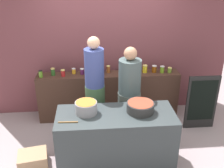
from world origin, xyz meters
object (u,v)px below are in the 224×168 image
preserve_jar_11 (154,69)px  wooden_spoon (68,122)px  preserve_jar_0 (41,74)px  preserve_jar_7 (108,69)px  cooking_pot_left (86,107)px  preserve_jar_3 (74,71)px  cooking_pot_center (140,107)px  preserve_jar_9 (131,70)px  cook_in_cap (129,101)px  preserve_jar_10 (145,69)px  bread_crate (33,159)px  preserve_jar_5 (88,72)px  preserve_jar_1 (53,72)px  preserve_jar_2 (63,73)px  preserve_jar_6 (101,71)px  chalkboard_sign (202,102)px  preserve_jar_13 (170,70)px  preserve_jar_12 (162,69)px  cook_with_tongs (95,95)px  preserve_jar_4 (82,71)px  preserve_jar_8 (122,71)px

preserve_jar_11 → wooden_spoon: preserve_jar_11 is taller
preserve_jar_0 → preserve_jar_7: size_ratio=0.97×
preserve_jar_7 → cooking_pot_left: bearing=-106.7°
preserve_jar_3 → cooking_pot_center: size_ratio=0.27×
preserve_jar_9 → cook_in_cap: cook_in_cap is taller
preserve_jar_11 → cooking_pot_left: bearing=-134.1°
preserve_jar_10 → bread_crate: 2.54m
preserve_jar_11 → wooden_spoon: (-1.54, -1.57, -0.10)m
preserve_jar_9 → preserve_jar_7: bearing=174.4°
preserve_jar_5 → preserve_jar_10: bearing=2.7°
preserve_jar_1 → preserve_jar_2: (0.19, -0.06, -0.01)m
preserve_jar_3 → preserve_jar_11: preserve_jar_11 is taller
preserve_jar_1 → preserve_jar_2: preserve_jar_1 is taller
preserve_jar_0 → preserve_jar_10: bearing=2.1°
preserve_jar_6 → preserve_jar_9: preserve_jar_9 is taller
cook_in_cap → chalkboard_sign: (1.37, 0.26, -0.23)m
preserve_jar_10 → cooking_pot_center: bearing=-103.9°
preserve_jar_7 → preserve_jar_13: size_ratio=1.36×
preserve_jar_12 → cooking_pot_left: cooking_pot_left is taller
cook_with_tongs → preserve_jar_6: bearing=78.7°
bread_crate → wooden_spoon: bearing=-20.6°
preserve_jar_0 → preserve_jar_6: 1.11m
preserve_jar_6 → preserve_jar_13: 1.30m
preserve_jar_9 → cook_with_tongs: (-0.71, -0.72, -0.14)m
preserve_jar_4 → cooking_pot_center: 1.63m
preserve_jar_1 → preserve_jar_4: (0.54, 0.01, -0.01)m
preserve_jar_8 → preserve_jar_7: bearing=168.1°
preserve_jar_0 → preserve_jar_11: 2.12m
preserve_jar_10 → wooden_spoon: (-1.36, -1.58, -0.10)m
wooden_spoon → preserve_jar_7: bearing=67.9°
preserve_jar_4 → cooking_pot_center: bearing=-58.4°
chalkboard_sign → cook_with_tongs: bearing=-175.7°
preserve_jar_3 → preserve_jar_13: size_ratio=1.05×
cook_in_cap → preserve_jar_3: bearing=136.5°
cook_with_tongs → preserve_jar_2: bearing=130.6°
preserve_jar_13 → chalkboard_sign: chalkboard_sign is taller
preserve_jar_0 → preserve_jar_3: size_ratio=1.26×
preserve_jar_0 → chalkboard_sign: bearing=-9.8°
preserve_jar_1 → preserve_jar_7: 1.03m
preserve_jar_4 → preserve_jar_12: preserve_jar_12 is taller
preserve_jar_8 → bread_crate: bearing=-138.2°
cooking_pot_center → cook_in_cap: cook_in_cap is taller
preserve_jar_4 → preserve_jar_8: size_ratio=1.12×
bread_crate → preserve_jar_13: bearing=28.3°
preserve_jar_9 → preserve_jar_1: bearing=179.9°
preserve_jar_7 → preserve_jar_13: (1.17, -0.09, -0.02)m
preserve_jar_0 → preserve_jar_7: preserve_jar_7 is taller
preserve_jar_5 → preserve_jar_10: 1.08m
preserve_jar_11 → preserve_jar_4: bearing=178.9°
preserve_jar_6 → cooking_pot_left: cooking_pot_left is taller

